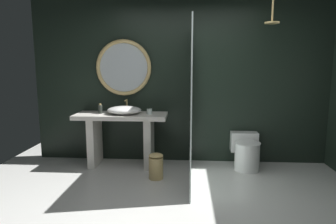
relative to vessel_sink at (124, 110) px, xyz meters
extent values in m
plane|color=silver|center=(0.88, -1.53, -0.88)|extent=(5.76, 5.76, 0.00)
cube|color=black|center=(0.88, 0.37, 0.42)|extent=(4.80, 0.10, 2.60)
cube|color=silver|center=(-0.06, 0.02, -0.09)|extent=(1.41, 0.55, 0.06)
cube|color=silver|center=(-0.49, 0.02, -0.50)|extent=(0.11, 0.47, 0.76)
cube|color=silver|center=(0.37, 0.02, -0.50)|extent=(0.11, 0.47, 0.76)
ellipsoid|color=white|center=(0.00, 0.00, 0.00)|extent=(0.52, 0.43, 0.12)
cylinder|color=tan|center=(0.00, 0.19, 0.04)|extent=(0.02, 0.02, 0.21)
cylinder|color=tan|center=(0.00, 0.13, 0.14)|extent=(0.02, 0.12, 0.02)
cylinder|color=silver|center=(0.38, 0.02, -0.02)|extent=(0.08, 0.08, 0.08)
cylinder|color=#282D28|center=(-0.38, 0.02, 0.00)|extent=(0.06, 0.06, 0.13)
cylinder|color=tan|center=(-0.38, 0.02, 0.08)|extent=(0.03, 0.03, 0.02)
torus|color=tan|center=(-0.06, 0.28, 0.64)|extent=(0.89, 0.06, 0.89)
cylinder|color=#B2BCC1|center=(-0.06, 0.29, 0.64)|extent=(0.79, 0.01, 0.79)
cube|color=silver|center=(1.01, -0.46, 0.17)|extent=(0.02, 1.55, 2.12)
cylinder|color=tan|center=(2.09, -0.20, 1.44)|extent=(0.02, 0.02, 0.36)
cylinder|color=tan|center=(2.09, -0.20, 1.25)|extent=(0.20, 0.20, 0.02)
cylinder|color=white|center=(1.87, -0.07, -0.68)|extent=(0.37, 0.37, 0.42)
ellipsoid|color=white|center=(1.87, -0.07, -0.46)|extent=(0.39, 0.42, 0.02)
cube|color=white|center=(1.87, 0.20, -0.52)|extent=(0.42, 0.19, 0.31)
cylinder|color=tan|center=(0.54, -0.50, -0.73)|extent=(0.20, 0.20, 0.31)
ellipsoid|color=tan|center=(0.54, -0.50, -0.55)|extent=(0.20, 0.20, 0.06)
camera|label=1|loc=(0.96, -4.40, 0.69)|focal=31.54mm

